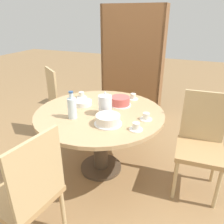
% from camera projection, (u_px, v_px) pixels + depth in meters
% --- Properties ---
extents(ground_plane, '(14.00, 14.00, 0.00)m').
position_uv_depth(ground_plane, '(101.00, 168.00, 2.49)').
color(ground_plane, '#937047').
extents(dining_table, '(1.29, 1.29, 0.71)m').
position_uv_depth(dining_table, '(100.00, 123.00, 2.25)').
color(dining_table, '#473828').
rests_on(dining_table, ground_plane).
extents(chair_a, '(0.47, 0.47, 0.96)m').
position_uv_depth(chair_a, '(28.00, 192.00, 1.47)').
color(chair_a, tan).
rests_on(chair_a, ground_plane).
extents(chair_b, '(0.44, 0.44, 0.96)m').
position_uv_depth(chair_b, '(201.00, 142.00, 2.04)').
color(chair_b, tan).
rests_on(chair_b, ground_plane).
extents(chair_c, '(0.59, 0.59, 0.96)m').
position_uv_depth(chair_c, '(63.00, 100.00, 3.03)').
color(chair_c, tan).
rests_on(chair_c, ground_plane).
extents(bookshelf, '(0.99, 0.28, 1.74)m').
position_uv_depth(bookshelf, '(132.00, 65.00, 3.55)').
color(bookshelf, brown).
rests_on(bookshelf, ground_plane).
extents(coffee_pot, '(0.13, 0.13, 0.23)m').
position_uv_depth(coffee_pot, '(105.00, 104.00, 2.09)').
color(coffee_pot, silver).
rests_on(coffee_pot, dining_table).
extents(water_bottle, '(0.08, 0.08, 0.26)m').
position_uv_depth(water_bottle, '(72.00, 107.00, 2.02)').
color(water_bottle, silver).
rests_on(water_bottle, dining_table).
extents(cake_main, '(0.25, 0.25, 0.09)m').
position_uv_depth(cake_main, '(108.00, 120.00, 1.93)').
color(cake_main, white).
rests_on(cake_main, dining_table).
extents(cake_second, '(0.23, 0.23, 0.10)m').
position_uv_depth(cake_second, '(120.00, 101.00, 2.33)').
color(cake_second, white).
rests_on(cake_second, dining_table).
extents(cup_a, '(0.12, 0.12, 0.07)m').
position_uv_depth(cup_a, '(81.00, 95.00, 2.55)').
color(cup_a, white).
rests_on(cup_a, dining_table).
extents(cup_b, '(0.12, 0.12, 0.07)m').
position_uv_depth(cup_b, '(136.00, 127.00, 1.84)').
color(cup_b, white).
rests_on(cup_b, dining_table).
extents(cup_c, '(0.12, 0.12, 0.07)m').
position_uv_depth(cup_c, '(146.00, 117.00, 2.02)').
color(cup_c, white).
rests_on(cup_c, dining_table).
extents(cup_d, '(0.12, 0.12, 0.07)m').
position_uv_depth(cup_d, '(133.00, 97.00, 2.50)').
color(cup_d, white).
rests_on(cup_d, dining_table).
extents(plate_stack, '(0.19, 0.19, 0.05)m').
position_uv_depth(plate_stack, '(83.00, 103.00, 2.34)').
color(plate_stack, white).
rests_on(plate_stack, dining_table).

